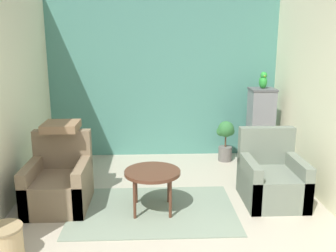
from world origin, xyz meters
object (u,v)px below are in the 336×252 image
(armchair_left, at_px, (59,184))
(parrot, at_px, (263,81))
(birdcage, at_px, (260,127))
(potted_plant, at_px, (226,137))
(wicker_basket, at_px, (5,242))
(coffee_table, at_px, (152,175))
(armchair_right, at_px, (271,180))

(armchair_left, height_order, parrot, parrot)
(armchair_left, relative_size, parrot, 3.29)
(birdcage, height_order, potted_plant, birdcage)
(potted_plant, xyz_separation_m, wicker_basket, (-2.64, -2.76, -0.23))
(parrot, height_order, wicker_basket, parrot)
(wicker_basket, bearing_deg, coffee_table, 33.88)
(armchair_right, relative_size, wicker_basket, 2.54)
(coffee_table, distance_m, armchair_right, 1.55)
(armchair_right, bearing_deg, birdcage, 79.75)
(coffee_table, relative_size, parrot, 2.45)
(parrot, bearing_deg, armchair_left, -152.40)
(armchair_left, height_order, armchair_right, same)
(coffee_table, bearing_deg, parrot, 44.13)
(birdcage, bearing_deg, coffee_table, -135.91)
(armchair_right, xyz_separation_m, potted_plant, (-0.28, 1.59, 0.13))
(birdcage, bearing_deg, parrot, 90.00)
(armchair_left, bearing_deg, coffee_table, -9.65)
(wicker_basket, bearing_deg, armchair_left, 77.67)
(birdcage, distance_m, potted_plant, 0.59)
(coffee_table, height_order, parrot, parrot)
(potted_plant, bearing_deg, armchair_right, -79.82)
(armchair_right, xyz_separation_m, parrot, (0.27, 1.51, 1.09))
(coffee_table, bearing_deg, wicker_basket, -146.12)
(armchair_right, bearing_deg, parrot, 79.76)
(birdcage, xyz_separation_m, parrot, (-0.00, 0.00, 0.77))
(coffee_table, bearing_deg, armchair_right, 8.66)
(armchair_right, height_order, wicker_basket, armchair_right)
(parrot, bearing_deg, wicker_basket, -140.01)
(coffee_table, xyz_separation_m, armchair_left, (-1.16, 0.20, -0.18))
(birdcage, relative_size, wicker_basket, 3.51)
(armchair_left, bearing_deg, parrot, 27.60)
(wicker_basket, bearing_deg, potted_plant, 46.27)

